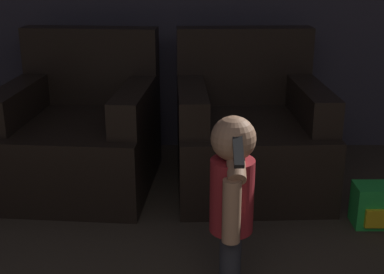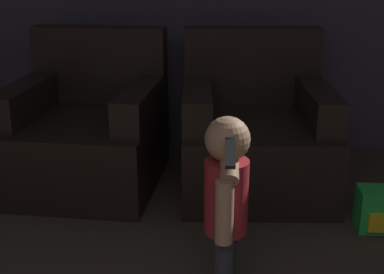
{
  "view_description": "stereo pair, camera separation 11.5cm",
  "coord_description": "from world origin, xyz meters",
  "px_view_note": "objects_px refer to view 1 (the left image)",
  "views": [
    {
      "loc": [
        0.04,
        0.74,
        1.36
      ],
      "look_at": [
        0.03,
        3.19,
        0.51
      ],
      "focal_mm": 50.0,
      "sensor_mm": 36.0,
      "label": 1
    },
    {
      "loc": [
        0.15,
        0.74,
        1.36
      ],
      "look_at": [
        0.03,
        3.19,
        0.51
      ],
      "focal_mm": 50.0,
      "sensor_mm": 36.0,
      "label": 2
    }
  ],
  "objects_px": {
    "person_toddler": "(233,196)",
    "toy_backpack": "(378,206)",
    "armchair_left": "(82,134)",
    "armchair_right": "(250,134)"
  },
  "relations": [
    {
      "from": "person_toddler",
      "to": "toy_backpack",
      "type": "xyz_separation_m",
      "value": [
        0.81,
        0.63,
        -0.35
      ]
    },
    {
      "from": "armchair_left",
      "to": "person_toddler",
      "type": "xyz_separation_m",
      "value": [
        0.83,
        -1.18,
        0.15
      ]
    },
    {
      "from": "armchair_left",
      "to": "toy_backpack",
      "type": "height_order",
      "value": "armchair_left"
    },
    {
      "from": "armchair_right",
      "to": "toy_backpack",
      "type": "height_order",
      "value": "armchair_right"
    },
    {
      "from": "armchair_right",
      "to": "person_toddler",
      "type": "xyz_separation_m",
      "value": [
        -0.19,
        -1.18,
        0.15
      ]
    },
    {
      "from": "person_toddler",
      "to": "toy_backpack",
      "type": "height_order",
      "value": "person_toddler"
    },
    {
      "from": "person_toddler",
      "to": "armchair_left",
      "type": "bearing_deg",
      "value": -140.65
    },
    {
      "from": "armchair_left",
      "to": "toy_backpack",
      "type": "distance_m",
      "value": 1.74
    },
    {
      "from": "toy_backpack",
      "to": "armchair_left",
      "type": "bearing_deg",
      "value": 161.34
    },
    {
      "from": "armchair_left",
      "to": "armchair_right",
      "type": "relative_size",
      "value": 1.04
    }
  ]
}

